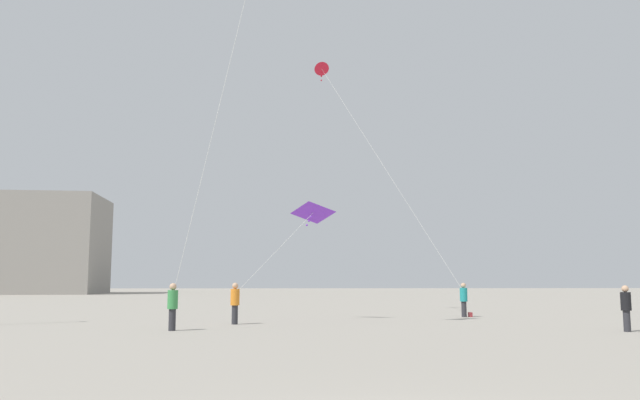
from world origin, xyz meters
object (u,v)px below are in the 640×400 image
Objects in this scene: building_centre_hall at (39,245)px; person_in_teal at (464,298)px; kite_violet_delta at (313,213)px; handbag_beside_flyer at (470,315)px; kite_crimson_diamond at (324,72)px; person_in_orange at (235,301)px; person_in_green at (173,305)px; person_in_black at (626,306)px.

person_in_teal is at bearing -53.90° from building_centre_hall.
handbag_beside_flyer is (8.30, 2.13, -5.04)m from kite_violet_delta.
handbag_beside_flyer is at bearing -35.35° from kite_crimson_diamond.
person_in_orange is 5.58× the size of handbag_beside_flyer.
kite_crimson_diamond is (4.49, 10.23, 13.74)m from person_in_orange.
person_in_green is at bearing -115.67° from kite_crimson_diamond.
person_in_orange is (-14.81, 4.85, 0.05)m from person_in_black.
building_centre_hall is (-37.68, 55.91, -7.76)m from kite_crimson_diamond.
person_in_orange is 17.71m from kite_crimson_diamond.
person_in_teal is 16.29m from kite_crimson_diamond.
person_in_teal is 0.39× the size of kite_violet_delta.
person_in_teal is 12.46m from person_in_orange.
kite_violet_delta is (3.49, 2.92, 4.18)m from person_in_orange.
kite_crimson_diamond reaches higher than building_centre_hall.
building_centre_hall reaches higher than kite_violet_delta.
person_in_orange is at bearing -140.15° from kite_violet_delta.
person_in_black is 22.89m from kite_crimson_diamond.
person_in_orange is 12.85m from handbag_beside_flyer.
person_in_teal reaches higher than person_in_black.
handbag_beside_flyer is at bearing -53.64° from building_centre_hall.
person_in_orange is at bearing -156.82° from handbag_beside_flyer.
kite_violet_delta reaches higher than person_in_orange.
person_in_teal is at bearing -66.99° from person_in_black.
handbag_beside_flyer is at bearing -159.90° from person_in_green.
person_in_black is 0.09× the size of building_centre_hall.
kite_crimson_diamond is (-6.95, 5.28, 13.76)m from person_in_teal.
building_centre_hall reaches higher than person_in_teal.
building_centre_hall is (-44.63, 61.19, 6.00)m from person_in_teal.
person_in_black is at bearing -55.61° from kite_crimson_diamond.
person_in_green is 1.00× the size of person_in_orange.
person_in_green is 0.10× the size of building_centre_hall.
person_in_black is 10.38m from handbag_beside_flyer.
kite_crimson_diamond is 0.77× the size of building_centre_hall.
kite_crimson_diamond reaches higher than handbag_beside_flyer.
person_in_green is 1.05× the size of person_in_black.
kite_violet_delta is at bearing -165.59° from handbag_beside_flyer.
person_in_orange is (2.09, 3.45, 0.00)m from person_in_green.
kite_violet_delta reaches higher than person_in_black.
handbag_beside_flyer is (7.30, -5.18, -14.60)m from kite_crimson_diamond.
person_in_teal is at bearing -159.55° from person_in_green.
person_in_orange reaches higher than person_in_black.
person_in_teal is 0.10× the size of building_centre_hall.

